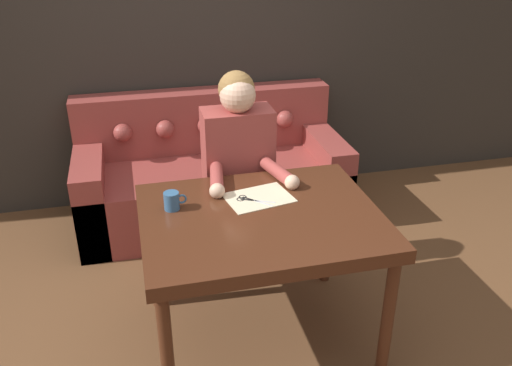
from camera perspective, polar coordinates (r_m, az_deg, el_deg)
ground_plane at (r=3.07m, az=-2.28°, el=-15.81°), size 16.00×16.00×0.00m
wall_back at (r=4.10m, az=-7.84°, el=15.56°), size 8.00×0.06×2.60m
dining_table at (r=2.66m, az=0.51°, el=-4.80°), size 1.16×0.93×0.76m
couch at (r=4.03m, az=-4.76°, el=0.70°), size 1.90×0.85×0.90m
person at (r=3.20m, az=-1.84°, el=0.43°), size 0.48×0.58×1.30m
pattern_paper_main at (r=2.76m, az=0.28°, el=-1.55°), size 0.37×0.30×0.00m
scissors at (r=2.74m, az=-0.74°, el=-1.78°), size 0.19×0.15×0.01m
mug at (r=2.67m, az=-8.83°, el=-1.87°), size 0.11×0.08×0.09m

